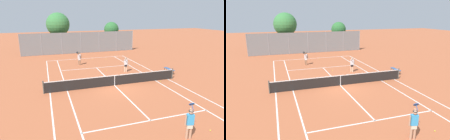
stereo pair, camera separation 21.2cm
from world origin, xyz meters
The scene contains 16 objects.
ground_plane centered at (0.00, 0.00, 0.00)m, with size 120.00×120.00×0.00m, color #B25B38.
court_line_markings centered at (0.00, 0.00, 0.00)m, with size 11.10×23.90×0.01m.
tennis_net centered at (0.00, 0.00, 0.51)m, with size 12.00×0.10×1.07m.
player_near_side centered at (0.91, -8.60, 0.93)m, with size 0.80×0.71×1.77m.
player_far_left centered at (-1.66, 8.39, 0.93)m, with size 0.68×0.73×1.77m.
player_far_right centered at (2.58, 3.68, 0.91)m, with size 0.48×0.47×1.60m.
loose_tennis_ball_0 centered at (4.72, 0.50, 0.03)m, with size 0.07×0.07×0.07m, color #D1DB33.
loose_tennis_ball_1 centered at (2.52, -8.41, 0.03)m, with size 0.07×0.07×0.07m, color #D1DB33.
loose_tennis_ball_2 centered at (4.45, -0.40, 0.03)m, with size 0.07×0.07×0.07m, color #D1DB33.
loose_tennis_ball_3 centered at (2.44, 10.41, 0.03)m, with size 0.07×0.07×0.07m, color #D1DB33.
loose_tennis_ball_4 centered at (0.67, 11.03, 0.03)m, with size 0.07×0.07×0.07m, color #D1DB33.
loose_tennis_ball_5 centered at (0.72, 4.78, 0.03)m, with size 0.07×0.07×0.07m, color #D1DB33.
courtside_bench centered at (6.83, 1.79, 0.41)m, with size 0.36×1.50×0.47m.
back_fence centered at (0.00, 16.22, 1.68)m, with size 18.16×0.08×3.36m.
tree_behind_left centered at (-3.24, 18.87, 4.40)m, with size 3.79×3.79×6.38m.
tree_behind_right centered at (6.09, 18.82, 3.40)m, with size 2.62×2.62×4.78m.
Camera 2 is at (-5.38, -15.77, 6.09)m, focal length 32.00 mm.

